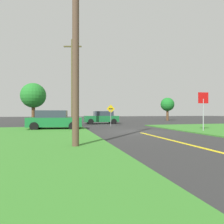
# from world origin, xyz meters

# --- Properties ---
(ground_plane) EXTENTS (120.00, 120.00, 0.00)m
(ground_plane) POSITION_xyz_m (0.00, 0.00, 0.00)
(ground_plane) COLOR #2F2F2F
(lane_stripe_center) EXTENTS (0.20, 14.00, 0.01)m
(lane_stripe_center) POSITION_xyz_m (0.00, -8.00, 0.01)
(lane_stripe_center) COLOR yellow
(lane_stripe_center) RESTS_ON ground
(stop_sign) EXTENTS (0.83, 0.11, 2.97)m
(stop_sign) POSITION_xyz_m (4.94, -1.36, 2.12)
(stop_sign) COLOR #9EA0A8
(stop_sign) RESTS_ON ground
(car_approaching_junction) EXTENTS (4.31, 1.97, 1.62)m
(car_approaching_junction) POSITION_xyz_m (-0.38, 10.85, 0.80)
(car_approaching_junction) COLOR #196B33
(car_approaching_junction) RESTS_ON ground
(parked_car_near_building) EXTENTS (4.63, 2.56, 1.62)m
(parked_car_near_building) POSITION_xyz_m (-6.02, 3.43, 0.81)
(parked_car_near_building) COLOR #196B33
(parked_car_near_building) RESTS_ON ground
(utility_pole_near) EXTENTS (1.80, 0.37, 9.25)m
(utility_pole_near) POSITION_xyz_m (-4.95, -5.96, 4.76)
(utility_pole_near) COLOR brown
(utility_pole_near) RESTS_ON ground
(utility_pole_mid) EXTENTS (1.77, 0.57, 8.83)m
(utility_pole_mid) POSITION_xyz_m (-4.35, 6.23, 4.54)
(utility_pole_mid) COLOR brown
(utility_pole_mid) RESTS_ON ground
(direction_sign) EXTENTS (0.91, 0.08, 2.29)m
(direction_sign) POSITION_xyz_m (-0.35, 6.28, 1.42)
(direction_sign) COLOR slate
(direction_sign) RESTS_ON ground
(oak_tree_left) EXTENTS (2.97, 2.97, 4.99)m
(oak_tree_left) POSITION_xyz_m (-8.68, 11.33, 3.47)
(oak_tree_left) COLOR brown
(oak_tree_left) RESTS_ON ground
(pine_tree_center) EXTENTS (2.43, 2.43, 4.15)m
(pine_tree_center) POSITION_xyz_m (13.23, 17.98, 2.89)
(pine_tree_center) COLOR brown
(pine_tree_center) RESTS_ON ground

